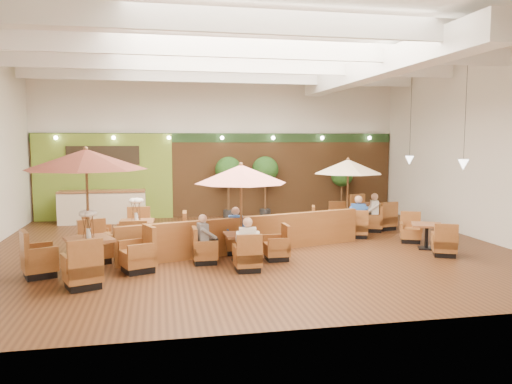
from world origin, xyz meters
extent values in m
plane|color=#381E0F|center=(0.00, 0.00, 0.00)|extent=(14.00, 14.00, 0.00)
cube|color=silver|center=(0.00, 6.00, 2.75)|extent=(14.00, 0.04, 5.50)
cube|color=silver|center=(0.00, -6.00, 2.75)|extent=(14.00, 0.04, 5.50)
cube|color=silver|center=(7.00, 0.00, 2.75)|extent=(0.04, 12.00, 5.50)
cube|color=white|center=(0.00, 0.00, 5.50)|extent=(14.00, 12.00, 0.04)
cube|color=brown|center=(0.00, 5.94, 1.60)|extent=(13.90, 0.10, 3.20)
cube|color=#1E3819|center=(0.00, 5.93, 3.05)|extent=(13.90, 0.12, 0.35)
cube|color=olive|center=(-4.40, 5.88, 1.60)|extent=(5.00, 0.08, 3.20)
cube|color=black|center=(-4.40, 5.80, 2.40)|extent=(2.60, 0.08, 0.70)
cube|color=white|center=(3.50, 0.00, 4.95)|extent=(0.60, 11.00, 0.60)
cube|color=white|center=(0.00, -4.00, 5.15)|extent=(13.60, 0.12, 0.45)
cube|color=white|center=(0.00, -1.30, 5.15)|extent=(13.60, 0.12, 0.45)
cube|color=white|center=(0.00, 1.30, 5.15)|extent=(13.60, 0.12, 0.45)
cube|color=white|center=(0.00, 4.00, 5.15)|extent=(13.60, 0.12, 0.45)
cylinder|color=black|center=(5.80, -1.00, 3.90)|extent=(0.01, 0.01, 3.20)
cone|color=white|center=(5.80, -1.00, 2.30)|extent=(0.28, 0.28, 0.28)
cylinder|color=black|center=(5.80, 2.00, 3.90)|extent=(0.01, 0.01, 3.20)
cone|color=white|center=(5.80, 2.00, 2.30)|extent=(0.28, 0.28, 0.28)
sphere|color=#FFEAC6|center=(-6.00, 5.70, 3.05)|extent=(0.14, 0.14, 0.14)
sphere|color=#FFEAC6|center=(-4.00, 5.70, 3.05)|extent=(0.14, 0.14, 0.14)
sphere|color=#FFEAC6|center=(-2.00, 5.70, 3.05)|extent=(0.14, 0.14, 0.14)
sphere|color=#FFEAC6|center=(0.00, 5.70, 3.05)|extent=(0.14, 0.14, 0.14)
sphere|color=#FFEAC6|center=(2.00, 5.70, 3.05)|extent=(0.14, 0.14, 0.14)
sphere|color=#FFEAC6|center=(4.00, 5.70, 3.05)|extent=(0.14, 0.14, 0.14)
sphere|color=#FFEAC6|center=(6.00, 5.70, 3.05)|extent=(0.14, 0.14, 0.14)
cube|color=beige|center=(-4.40, 5.10, 0.55)|extent=(3.00, 0.70, 1.10)
cube|color=brown|center=(-4.40, 5.10, 1.15)|extent=(3.00, 0.75, 0.06)
cube|color=brown|center=(-0.12, -0.54, 0.48)|extent=(6.73, 2.06, 0.96)
cube|color=brown|center=(-3.95, -1.98, 0.79)|extent=(1.21, 1.21, 0.07)
cylinder|color=black|center=(-3.95, -1.98, 0.41)|extent=(0.11, 0.11, 0.72)
cube|color=black|center=(-3.95, -1.98, 0.02)|extent=(0.64, 0.64, 0.04)
cube|color=brown|center=(-3.95, -3.02, 0.33)|extent=(0.88, 0.88, 0.35)
cube|color=brown|center=(-4.05, -3.29, 0.66)|extent=(0.67, 0.35, 0.77)
cube|color=brown|center=(-4.24, -3.14, 0.55)|extent=(0.30, 0.59, 0.31)
cube|color=brown|center=(-3.65, -2.91, 0.55)|extent=(0.30, 0.59, 0.31)
cube|color=black|center=(-3.95, -3.02, 0.08)|extent=(0.78, 0.78, 0.15)
cube|color=brown|center=(-3.95, -0.94, 0.33)|extent=(0.88, 0.88, 0.35)
cube|color=brown|center=(-3.84, -0.68, 0.66)|extent=(0.67, 0.35, 0.77)
cube|color=brown|center=(-3.65, -0.83, 0.55)|extent=(0.30, 0.59, 0.31)
cube|color=brown|center=(-4.24, -1.06, 0.55)|extent=(0.30, 0.59, 0.31)
cube|color=black|center=(-3.95, -0.94, 0.08)|extent=(0.78, 0.78, 0.15)
cube|color=brown|center=(-4.99, -1.98, 0.33)|extent=(0.88, 0.88, 0.35)
cube|color=brown|center=(-4.72, -2.09, 0.66)|extent=(0.35, 0.67, 0.77)
cube|color=brown|center=(-5.10, -1.69, 0.55)|extent=(0.59, 0.30, 0.31)
cube|color=brown|center=(-4.87, -2.28, 0.55)|extent=(0.59, 0.30, 0.31)
cube|color=black|center=(-4.99, -1.98, 0.08)|extent=(0.78, 0.78, 0.15)
cube|color=brown|center=(-2.91, -1.98, 0.33)|extent=(0.88, 0.88, 0.35)
cube|color=brown|center=(-3.17, -1.88, 0.66)|extent=(0.35, 0.67, 0.77)
cube|color=brown|center=(-2.79, -2.28, 0.55)|extent=(0.59, 0.30, 0.31)
cube|color=brown|center=(-3.02, -1.69, 0.55)|extent=(0.59, 0.30, 0.31)
cube|color=black|center=(-2.91, -1.98, 0.08)|extent=(0.78, 0.78, 0.15)
cylinder|color=brown|center=(-3.95, -1.98, 1.37)|extent=(0.06, 0.06, 2.74)
cone|color=#542318|center=(-3.95, -1.98, 2.56)|extent=(2.63, 2.63, 0.45)
sphere|color=brown|center=(-3.95, -1.98, 2.79)|extent=(0.10, 0.10, 0.10)
cylinder|color=silver|center=(-3.95, -1.98, 0.93)|extent=(0.10, 0.10, 0.22)
cube|color=brown|center=(-0.46, -1.49, 0.67)|extent=(0.81, 0.81, 0.06)
cylinder|color=black|center=(-0.46, -1.49, 0.35)|extent=(0.09, 0.09, 0.62)
cube|color=black|center=(-0.46, -1.49, 0.02)|extent=(0.43, 0.43, 0.04)
cube|color=brown|center=(-0.46, -2.38, 0.28)|extent=(0.59, 0.59, 0.30)
cube|color=brown|center=(-0.46, -2.62, 0.56)|extent=(0.58, 0.11, 0.65)
cube|color=brown|center=(-0.73, -2.38, 0.47)|extent=(0.09, 0.52, 0.26)
cube|color=brown|center=(-0.19, -2.37, 0.47)|extent=(0.09, 0.52, 0.26)
cube|color=black|center=(-0.46, -2.38, 0.07)|extent=(0.52, 0.52, 0.13)
cube|color=brown|center=(-0.46, -0.60, 0.28)|extent=(0.59, 0.59, 0.30)
cube|color=brown|center=(-0.45, -0.36, 0.56)|extent=(0.58, 0.11, 0.65)
cube|color=brown|center=(-0.19, -0.59, 0.47)|extent=(0.09, 0.52, 0.26)
cube|color=brown|center=(-0.73, -0.61, 0.47)|extent=(0.09, 0.52, 0.26)
cube|color=black|center=(-0.46, -0.60, 0.07)|extent=(0.52, 0.52, 0.13)
cube|color=brown|center=(-1.35, -1.49, 0.28)|extent=(0.59, 0.59, 0.30)
cube|color=brown|center=(-1.10, -1.49, 0.56)|extent=(0.11, 0.58, 0.65)
cube|color=brown|center=(-1.35, -1.22, 0.47)|extent=(0.52, 0.09, 0.26)
cube|color=brown|center=(-1.34, -1.76, 0.47)|extent=(0.52, 0.09, 0.26)
cube|color=black|center=(-1.35, -1.49, 0.07)|extent=(0.52, 0.52, 0.13)
cube|color=brown|center=(0.43, -1.49, 0.28)|extent=(0.59, 0.59, 0.30)
cube|color=brown|center=(0.19, -1.48, 0.56)|extent=(0.11, 0.58, 0.65)
cube|color=brown|center=(0.44, -1.76, 0.47)|extent=(0.52, 0.09, 0.26)
cube|color=brown|center=(0.42, -1.22, 0.47)|extent=(0.52, 0.09, 0.26)
cube|color=black|center=(0.43, -1.49, 0.07)|extent=(0.52, 0.52, 0.13)
cylinder|color=brown|center=(-0.46, -1.49, 1.17)|extent=(0.06, 0.06, 2.34)
cone|color=#E77E6F|center=(-0.46, -1.49, 2.16)|extent=(2.24, 2.24, 0.45)
sphere|color=brown|center=(-0.46, -1.49, 2.39)|extent=(0.10, 0.10, 0.10)
cube|color=brown|center=(3.52, 1.68, 0.67)|extent=(0.98, 0.98, 0.06)
cylinder|color=black|center=(3.52, 1.68, 0.34)|extent=(0.09, 0.09, 0.61)
cube|color=black|center=(3.52, 1.68, 0.02)|extent=(0.52, 0.52, 0.04)
cube|color=brown|center=(3.52, 0.80, 0.28)|extent=(0.71, 0.71, 0.30)
cube|color=brown|center=(3.59, 0.57, 0.55)|extent=(0.58, 0.26, 0.65)
cube|color=brown|center=(3.26, 0.88, 0.46)|extent=(0.22, 0.51, 0.26)
cube|color=brown|center=(3.77, 0.73, 0.46)|extent=(0.22, 0.51, 0.26)
cube|color=black|center=(3.52, 0.80, 0.06)|extent=(0.63, 0.63, 0.13)
cube|color=brown|center=(3.52, 2.56, 0.28)|extent=(0.71, 0.71, 0.30)
cube|color=brown|center=(3.45, 2.79, 0.55)|extent=(0.58, 0.26, 0.65)
cube|color=brown|center=(3.77, 2.48, 0.46)|extent=(0.22, 0.51, 0.26)
cube|color=brown|center=(3.26, 2.64, 0.46)|extent=(0.22, 0.51, 0.26)
cube|color=black|center=(3.52, 2.56, 0.06)|extent=(0.63, 0.63, 0.13)
cube|color=brown|center=(2.64, 1.68, 0.28)|extent=(0.71, 0.71, 0.30)
cube|color=brown|center=(2.87, 1.75, 0.55)|extent=(0.26, 0.58, 0.65)
cube|color=brown|center=(2.72, 1.94, 0.46)|extent=(0.51, 0.22, 0.26)
cube|color=brown|center=(2.56, 1.42, 0.46)|extent=(0.51, 0.22, 0.26)
cube|color=black|center=(2.64, 1.68, 0.06)|extent=(0.63, 0.63, 0.13)
cube|color=brown|center=(4.40, 1.68, 0.28)|extent=(0.71, 0.71, 0.30)
cube|color=brown|center=(4.17, 1.61, 0.55)|extent=(0.26, 0.58, 0.65)
cube|color=brown|center=(4.32, 1.42, 0.46)|extent=(0.51, 0.22, 0.26)
cube|color=brown|center=(4.47, 1.94, 0.46)|extent=(0.51, 0.22, 0.26)
cube|color=black|center=(4.40, 1.68, 0.06)|extent=(0.63, 0.63, 0.13)
cylinder|color=brown|center=(3.52, 1.68, 1.16)|extent=(0.06, 0.06, 2.31)
cone|color=#C8B38C|center=(3.52, 1.68, 2.13)|extent=(2.22, 2.22, 0.45)
sphere|color=brown|center=(3.52, 1.68, 2.36)|extent=(0.10, 0.10, 0.10)
cube|color=brown|center=(-3.02, 0.33, 0.77)|extent=(0.96, 0.96, 0.06)
cylinder|color=black|center=(-3.02, 0.33, 0.40)|extent=(0.11, 0.11, 0.70)
cube|color=black|center=(-3.02, 0.33, 0.02)|extent=(0.51, 0.51, 0.04)
cube|color=brown|center=(-3.02, -0.68, 0.32)|extent=(0.70, 0.70, 0.34)
cube|color=brown|center=(-3.01, -0.96, 0.64)|extent=(0.67, 0.14, 0.75)
cube|color=brown|center=(-3.33, -0.66, 0.53)|extent=(0.12, 0.59, 0.30)
cube|color=brown|center=(-2.71, -0.70, 0.53)|extent=(0.12, 0.59, 0.30)
cube|color=black|center=(-3.02, -0.68, 0.07)|extent=(0.62, 0.62, 0.15)
cube|color=brown|center=(-3.02, 1.35, 0.32)|extent=(0.70, 0.70, 0.34)
cube|color=brown|center=(-3.04, 1.63, 0.64)|extent=(0.67, 0.14, 0.75)
cube|color=brown|center=(-2.71, 1.33, 0.53)|extent=(0.12, 0.59, 0.30)
cube|color=brown|center=(-3.33, 1.37, 0.53)|extent=(0.12, 0.59, 0.30)
cube|color=black|center=(-3.02, 1.35, 0.07)|extent=(0.62, 0.62, 0.15)
cube|color=brown|center=(-4.04, 0.33, 0.32)|extent=(0.70, 0.70, 0.34)
cube|color=brown|center=(-3.76, 0.35, 0.64)|extent=(0.14, 0.67, 0.75)
cube|color=brown|center=(-4.02, 0.64, 0.53)|extent=(0.59, 0.12, 0.30)
cube|color=brown|center=(-4.05, 0.03, 0.53)|extent=(0.59, 0.12, 0.30)
cube|color=black|center=(-4.04, 0.33, 0.07)|extent=(0.62, 0.62, 0.15)
cube|color=brown|center=(-2.01, 0.33, 0.32)|extent=(0.70, 0.70, 0.34)
cube|color=brown|center=(-2.28, 0.32, 0.64)|extent=(0.14, 0.67, 0.75)
cube|color=brown|center=(-2.02, 0.03, 0.53)|extent=(0.59, 0.12, 0.30)
cube|color=brown|center=(-1.99, 0.64, 0.53)|extent=(0.59, 0.12, 0.30)
cube|color=black|center=(-2.01, 0.33, 0.07)|extent=(0.62, 0.62, 0.15)
cylinder|color=silver|center=(-3.02, 0.33, 0.91)|extent=(0.10, 0.10, 0.22)
cube|color=brown|center=(4.76, -1.03, 0.66)|extent=(1.04, 1.04, 0.06)
cylinder|color=black|center=(4.76, -1.03, 0.34)|extent=(0.09, 0.09, 0.61)
cube|color=black|center=(4.76, -1.03, 0.02)|extent=(0.55, 0.55, 0.04)
cube|color=brown|center=(4.76, -1.90, 0.28)|extent=(0.76, 0.76, 0.30)
cube|color=brown|center=(4.86, -2.12, 0.55)|extent=(0.56, 0.32, 0.65)
cube|color=brown|center=(4.52, -1.79, 0.46)|extent=(0.28, 0.49, 0.26)
cube|color=brown|center=(5.00, -2.01, 0.46)|extent=(0.28, 0.49, 0.26)
cube|color=black|center=(4.76, -1.90, 0.06)|extent=(0.67, 0.67, 0.13)
cube|color=brown|center=(4.76, -0.15, 0.28)|extent=(0.76, 0.76, 0.30)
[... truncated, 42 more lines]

